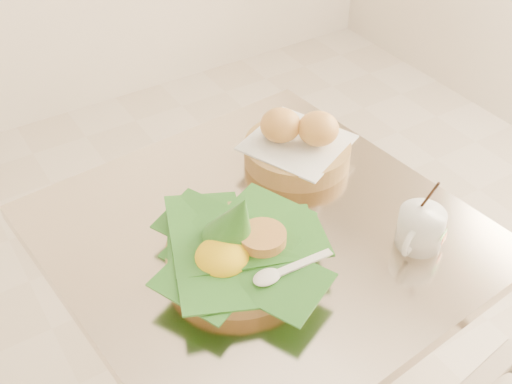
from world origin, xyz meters
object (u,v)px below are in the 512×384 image
rice_basket (237,248)px  bread_basket (298,144)px  cafe_table (261,310)px  coffee_mug (420,228)px

rice_basket → bread_basket: 0.32m
cafe_table → coffee_mug: (0.21, -0.17, 0.26)m
rice_basket → coffee_mug: size_ratio=2.15×
rice_basket → coffee_mug: bearing=-23.1°
rice_basket → coffee_mug: 0.32m
cafe_table → rice_basket: rice_basket is taller
bread_basket → coffee_mug: size_ratio=1.74×
cafe_table → bread_basket: size_ratio=3.15×
cafe_table → coffee_mug: bearing=-39.7°
rice_basket → bread_basket: rice_basket is taller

